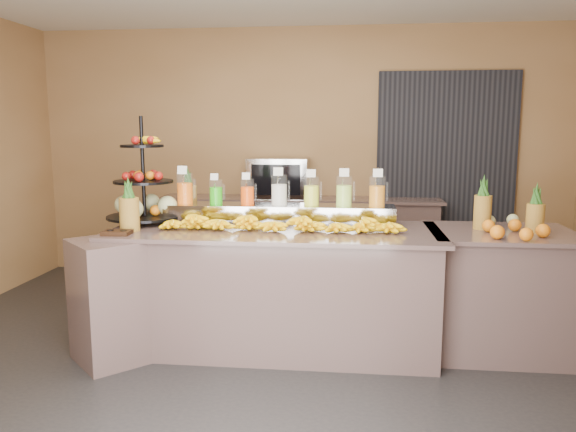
% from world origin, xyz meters
% --- Properties ---
extents(ground, '(6.00, 6.00, 0.00)m').
position_xyz_m(ground, '(0.00, 0.00, 0.00)').
color(ground, black).
rests_on(ground, ground).
extents(room_envelope, '(6.04, 5.02, 2.82)m').
position_xyz_m(room_envelope, '(0.19, 0.79, 1.88)').
color(room_envelope, brown).
rests_on(room_envelope, ground).
extents(buffet_counter, '(2.75, 1.25, 0.93)m').
position_xyz_m(buffet_counter, '(-0.12, 0.26, 0.47)').
color(buffet_counter, '#856460').
rests_on(buffet_counter, ground).
extents(right_counter, '(1.08, 0.88, 0.93)m').
position_xyz_m(right_counter, '(1.70, 0.40, 0.47)').
color(right_counter, '#856460').
rests_on(right_counter, ground).
extents(back_ledge, '(3.10, 0.55, 0.93)m').
position_xyz_m(back_ledge, '(0.00, 2.25, 0.47)').
color(back_ledge, '#856460').
rests_on(back_ledge, ground).
extents(pitcher_tray, '(1.85, 0.30, 0.15)m').
position_xyz_m(pitcher_tray, '(-0.01, 0.58, 1.01)').
color(pitcher_tray, gray).
rests_on(pitcher_tray, buffet_counter).
extents(juice_pitcher_orange_a, '(0.13, 0.14, 0.32)m').
position_xyz_m(juice_pitcher_orange_a, '(-0.79, 0.58, 1.19)').
color(juice_pitcher_orange_a, silver).
rests_on(juice_pitcher_orange_a, pitcher_tray).
extents(juice_pitcher_green, '(0.11, 0.11, 0.26)m').
position_xyz_m(juice_pitcher_green, '(-0.53, 0.58, 1.17)').
color(juice_pitcher_green, silver).
rests_on(juice_pitcher_green, pitcher_tray).
extents(juice_pitcher_orange_b, '(0.11, 0.12, 0.27)m').
position_xyz_m(juice_pitcher_orange_b, '(-0.27, 0.58, 1.17)').
color(juice_pitcher_orange_b, silver).
rests_on(juice_pitcher_orange_b, pitcher_tray).
extents(juice_pitcher_milk, '(0.13, 0.14, 0.32)m').
position_xyz_m(juice_pitcher_milk, '(-0.01, 0.58, 1.19)').
color(juice_pitcher_milk, silver).
rests_on(juice_pitcher_milk, pitcher_tray).
extents(juice_pitcher_lemon, '(0.13, 0.13, 0.30)m').
position_xyz_m(juice_pitcher_lemon, '(0.25, 0.58, 1.18)').
color(juice_pitcher_lemon, silver).
rests_on(juice_pitcher_lemon, pitcher_tray).
extents(juice_pitcher_lime, '(0.13, 0.13, 0.31)m').
position_xyz_m(juice_pitcher_lime, '(0.51, 0.58, 1.19)').
color(juice_pitcher_lime, silver).
rests_on(juice_pitcher_lime, pitcher_tray).
extents(juice_pitcher_orange_c, '(0.13, 0.13, 0.31)m').
position_xyz_m(juice_pitcher_orange_c, '(0.77, 0.58, 1.19)').
color(juice_pitcher_orange_c, silver).
rests_on(juice_pitcher_orange_c, pitcher_tray).
extents(banana_heap, '(1.87, 0.17, 0.16)m').
position_xyz_m(banana_heap, '(0.02, 0.27, 0.99)').
color(banana_heap, yellow).
rests_on(banana_heap, buffet_counter).
extents(fruit_stand, '(0.68, 0.68, 0.86)m').
position_xyz_m(fruit_stand, '(-1.07, 0.49, 1.15)').
color(fruit_stand, black).
rests_on(fruit_stand, buffet_counter).
extents(condiment_caddy, '(0.20, 0.16, 0.03)m').
position_xyz_m(condiment_caddy, '(-1.11, -0.05, 0.94)').
color(condiment_caddy, black).
rests_on(condiment_caddy, buffet_counter).
extents(pineapple_left_a, '(0.15, 0.15, 0.41)m').
position_xyz_m(pineapple_left_a, '(-1.08, 0.11, 1.08)').
color(pineapple_left_a, brown).
rests_on(pineapple_left_a, buffet_counter).
extents(pineapple_left_b, '(0.15, 0.15, 0.43)m').
position_xyz_m(pineapple_left_b, '(-0.83, 0.80, 1.09)').
color(pineapple_left_b, brown).
rests_on(pineapple_left_b, buffet_counter).
extents(right_fruit_pile, '(0.49, 0.47, 0.26)m').
position_xyz_m(right_fruit_pile, '(1.72, 0.32, 1.01)').
color(right_fruit_pile, brown).
rests_on(right_fruit_pile, right_counter).
extents(oven_warmer, '(0.65, 0.46, 0.44)m').
position_xyz_m(oven_warmer, '(-0.23, 2.25, 1.15)').
color(oven_warmer, gray).
rests_on(oven_warmer, back_ledge).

